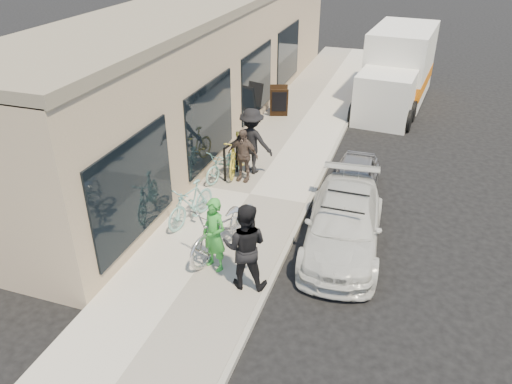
# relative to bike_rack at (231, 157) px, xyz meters

# --- Properties ---
(ground) EXTENTS (120.00, 120.00, 0.00)m
(ground) POSITION_rel_bike_rack_xyz_m (2.82, -3.78, -0.75)
(ground) COLOR black
(ground) RESTS_ON ground
(sidewalk) EXTENTS (3.00, 34.00, 0.15)m
(sidewalk) POSITION_rel_bike_rack_xyz_m (0.82, -0.78, -0.68)
(sidewalk) COLOR #B7B1A4
(sidewalk) RESTS_ON ground
(curb) EXTENTS (0.12, 34.00, 0.13)m
(curb) POSITION_rel_bike_rack_xyz_m (2.37, -0.78, -0.69)
(curb) COLOR gray
(curb) RESTS_ON ground
(storefront) EXTENTS (3.60, 20.00, 4.22)m
(storefront) POSITION_rel_bike_rack_xyz_m (-2.42, 4.21, 1.37)
(storefront) COLOR tan
(storefront) RESTS_ON ground
(bike_rack) EXTENTS (0.19, 0.70, 1.00)m
(bike_rack) POSITION_rel_bike_rack_xyz_m (0.00, 0.00, 0.00)
(bike_rack) COLOR black
(bike_rack) RESTS_ON sidewalk
(sandwich_board) EXTENTS (0.81, 0.82, 1.05)m
(sandwich_board) POSITION_rel_bike_rack_xyz_m (-0.10, 5.05, -0.06)
(sandwich_board) COLOR black
(sandwich_board) RESTS_ON sidewalk
(sedan_white) EXTENTS (1.96, 4.13, 1.20)m
(sedan_white) POSITION_rel_bike_rack_xyz_m (3.49, -2.13, -0.17)
(sedan_white) COLOR silver
(sedan_white) RESTS_ON ground
(sedan_silver) EXTENTS (1.19, 2.89, 0.98)m
(sedan_silver) POSITION_rel_bike_rack_xyz_m (3.35, 0.19, -0.26)
(sedan_silver) COLOR gray
(sedan_silver) RESTS_ON ground
(moving_truck) EXTENTS (2.64, 5.91, 2.83)m
(moving_truck) POSITION_rel_bike_rack_xyz_m (3.70, 8.21, 0.50)
(moving_truck) COLOR silver
(moving_truck) RESTS_ON ground
(tandem_bike) EXTENTS (1.39, 2.39, 1.19)m
(tandem_bike) POSITION_rel_bike_rack_xyz_m (1.16, -3.31, -0.01)
(tandem_bike) COLOR silver
(tandem_bike) RESTS_ON sidewalk
(woman_rider) EXTENTS (0.69, 0.58, 1.60)m
(woman_rider) POSITION_rel_bike_rack_xyz_m (1.17, -3.93, 0.20)
(woman_rider) COLOR green
(woman_rider) RESTS_ON sidewalk
(man_standing) EXTENTS (0.97, 0.81, 1.80)m
(man_standing) POSITION_rel_bike_rack_xyz_m (1.94, -4.24, 0.30)
(man_standing) COLOR black
(man_standing) RESTS_ON sidewalk
(cruiser_bike_a) EXTENTS (0.84, 1.69, 0.98)m
(cruiser_bike_a) POSITION_rel_bike_rack_xyz_m (-0.06, -2.46, -0.11)
(cruiser_bike_a) COLOR #7BB8AF
(cruiser_bike_a) RESTS_ON sidewalk
(cruiser_bike_b) EXTENTS (1.01, 1.72, 0.85)m
(cruiser_bike_b) POSITION_rel_bike_rack_xyz_m (-0.12, -0.11, -0.17)
(cruiser_bike_b) COLOR #7BB8AF
(cruiser_bike_b) RESTS_ON sidewalk
(cruiser_bike_c) EXTENTS (0.81, 1.84, 1.07)m
(cruiser_bike_c) POSITION_rel_bike_rack_xyz_m (0.02, 0.35, -0.07)
(cruiser_bike_c) COLOR gold
(cruiser_bike_c) RESTS_ON sidewalk
(bystander_a) EXTENTS (1.30, 0.86, 1.87)m
(bystander_a) POSITION_rel_bike_rack_xyz_m (0.45, 0.47, 0.33)
(bystander_a) COLOR black
(bystander_a) RESTS_ON sidewalk
(bystander_b) EXTENTS (0.89, 0.42, 1.49)m
(bystander_b) POSITION_rel_bike_rack_xyz_m (0.38, -0.08, 0.14)
(bystander_b) COLOR #504039
(bystander_b) RESTS_ON sidewalk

